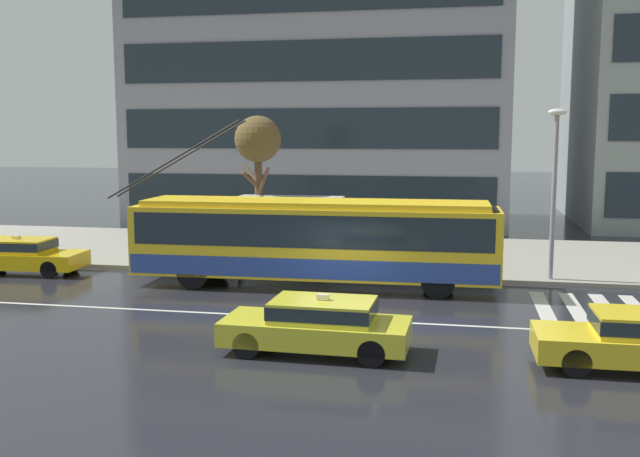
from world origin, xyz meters
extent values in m
plane|color=#25252C|center=(0.00, 0.00, 0.00)|extent=(160.00, 160.00, 0.00)
cube|color=gray|center=(0.00, 9.51, 0.07)|extent=(80.00, 10.00, 0.14)
cube|color=beige|center=(5.88, 1.26, 0.00)|extent=(0.44, 4.40, 0.01)
cube|color=beige|center=(6.78, 1.26, 0.00)|extent=(0.44, 4.40, 0.01)
cube|color=beige|center=(7.68, 1.26, 0.00)|extent=(0.44, 4.40, 0.01)
cube|color=silver|center=(0.00, -1.20, 0.00)|extent=(72.00, 0.14, 0.01)
cube|color=yellow|center=(-1.32, 2.91, 1.55)|extent=(12.07, 2.72, 2.27)
cube|color=yellow|center=(-1.32, 2.91, 2.79)|extent=(11.35, 2.46, 0.20)
cube|color=#1E2833|center=(-1.32, 2.91, 2.00)|extent=(11.59, 2.74, 1.04)
cube|color=#2E4AA0|center=(-1.32, 2.91, 0.82)|extent=(11.95, 2.75, 0.64)
cube|color=#1E2833|center=(4.64, 3.03, 2.00)|extent=(0.16, 2.18, 1.13)
cube|color=black|center=(4.49, 3.03, 2.59)|extent=(0.20, 1.89, 0.28)
cylinder|color=black|center=(-6.08, 3.16, 4.19)|extent=(4.72, 0.16, 2.67)
cylinder|color=black|center=(-6.06, 2.46, 4.19)|extent=(4.72, 0.16, 2.67)
cylinder|color=black|center=(2.75, 4.08, 0.52)|extent=(1.05, 0.32, 1.04)
cylinder|color=black|center=(2.79, 1.91, 0.52)|extent=(1.05, 0.32, 1.04)
cylinder|color=black|center=(-5.19, 3.92, 0.52)|extent=(1.05, 0.32, 1.04)
cylinder|color=black|center=(-5.14, 1.74, 0.52)|extent=(1.05, 0.32, 1.04)
cylinder|color=black|center=(5.87, -4.89, 0.31)|extent=(0.62, 0.21, 0.62)
cylinder|color=black|center=(5.86, -3.36, 0.31)|extent=(0.62, 0.21, 0.62)
cube|color=yellow|center=(-12.29, 3.13, 0.51)|extent=(4.59, 2.04, 0.55)
cube|color=yellow|center=(-12.47, 3.12, 1.02)|extent=(2.51, 1.67, 0.48)
cube|color=#1E2833|center=(-12.47, 3.12, 1.05)|extent=(2.56, 1.69, 0.31)
cube|color=silver|center=(-12.47, 3.12, 1.33)|extent=(0.29, 0.18, 0.12)
cylinder|color=black|center=(-10.86, 4.01, 0.31)|extent=(0.63, 0.24, 0.62)
cylinder|color=black|center=(-10.76, 2.44, 0.31)|extent=(0.63, 0.24, 0.62)
cube|color=yellow|center=(0.18, -4.25, 0.51)|extent=(4.37, 1.87, 0.55)
cube|color=yellow|center=(0.36, -4.25, 1.02)|extent=(2.37, 1.58, 0.48)
cube|color=#1E2833|center=(0.36, -4.25, 1.05)|extent=(2.41, 1.60, 0.31)
cube|color=silver|center=(0.36, -4.25, 1.33)|extent=(0.28, 0.17, 0.12)
cylinder|color=black|center=(-1.26, -5.00, 0.31)|extent=(0.62, 0.21, 0.62)
cylinder|color=black|center=(-1.23, -3.43, 0.31)|extent=(0.62, 0.21, 0.62)
cylinder|color=black|center=(1.59, -5.07, 0.31)|extent=(0.62, 0.21, 0.62)
cylinder|color=black|center=(1.63, -3.49, 0.31)|extent=(0.62, 0.21, 0.62)
cylinder|color=gray|center=(-1.13, 5.53, 1.37)|extent=(0.08, 0.08, 2.45)
cylinder|color=gray|center=(-4.89, 5.53, 1.37)|extent=(0.08, 0.08, 2.45)
cylinder|color=gray|center=(-1.13, 7.07, 1.37)|extent=(0.08, 0.08, 2.45)
cylinder|color=gray|center=(-4.89, 7.07, 1.37)|extent=(0.08, 0.08, 2.45)
cube|color=#99ADB2|center=(-3.01, 7.07, 1.42)|extent=(3.57, 0.04, 1.96)
cube|color=#B2B2B7|center=(-3.01, 6.30, 2.63)|extent=(4.06, 1.84, 0.08)
cube|color=brown|center=(-3.01, 6.69, 0.59)|extent=(2.63, 0.36, 0.08)
cylinder|color=#57414E|center=(3.06, 6.71, 0.58)|extent=(0.14, 0.14, 0.88)
cylinder|color=#57414E|center=(3.04, 6.86, 0.58)|extent=(0.14, 0.14, 0.88)
cylinder|color=#4D2D2B|center=(3.05, 6.79, 1.34)|extent=(0.40, 0.40, 0.64)
sphere|color=#C1888B|center=(3.05, 6.79, 1.77)|extent=(0.22, 0.22, 0.22)
cone|color=black|center=(3.07, 6.67, 2.06)|extent=(1.13, 1.13, 0.29)
cylinder|color=#333333|center=(3.07, 6.67, 1.52)|extent=(0.02, 0.02, 0.78)
cylinder|color=#202A4E|center=(-5.20, 6.45, 0.59)|extent=(0.14, 0.14, 0.90)
cylinder|color=#202A4E|center=(-5.06, 6.52, 0.59)|extent=(0.14, 0.14, 0.90)
cylinder|color=#4E3B2C|center=(-5.13, 6.49, 1.32)|extent=(0.48, 0.48, 0.56)
sphere|color=#D3AE86|center=(-5.13, 6.49, 1.71)|extent=(0.22, 0.22, 0.22)
cylinder|color=#2A3152|center=(-2.66, 7.19, 0.56)|extent=(0.14, 0.14, 0.83)
cylinder|color=#2A3152|center=(-2.74, 7.33, 0.56)|extent=(0.14, 0.14, 0.83)
cylinder|color=gray|center=(-2.70, 7.26, 1.28)|extent=(0.49, 0.49, 0.61)
sphere|color=tan|center=(-2.70, 7.26, 1.70)|extent=(0.24, 0.24, 0.24)
cylinder|color=gray|center=(6.50, 5.00, 2.90)|extent=(0.16, 0.16, 5.51)
ellipsoid|color=silver|center=(6.50, 5.00, 5.77)|extent=(0.60, 0.32, 0.24)
cylinder|color=brown|center=(-4.46, 7.24, 2.20)|extent=(0.30, 0.30, 4.12)
cylinder|color=brown|center=(-4.14, 6.78, 3.18)|extent=(0.81, 1.06, 1.24)
cylinder|color=brown|center=(-4.89, 7.64, 3.47)|extent=(1.00, 0.96, 0.79)
cylinder|color=brown|center=(-4.66, 6.82, 3.27)|extent=(0.54, 0.96, 0.75)
sphere|color=brown|center=(-4.46, 7.24, 4.86)|extent=(1.83, 1.83, 1.83)
cube|color=gray|center=(-4.64, 21.60, 10.33)|extent=(20.92, 10.30, 20.66)
cube|color=#1E2833|center=(-4.64, 16.42, 1.89)|extent=(19.66, 0.06, 2.07)
cube|color=#1E2833|center=(-4.64, 16.42, 5.34)|extent=(19.66, 0.06, 2.07)
cube|color=#1E2833|center=(-4.64, 16.42, 8.78)|extent=(19.66, 0.06, 2.07)
camera|label=1|loc=(3.40, -20.15, 5.06)|focal=40.31mm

